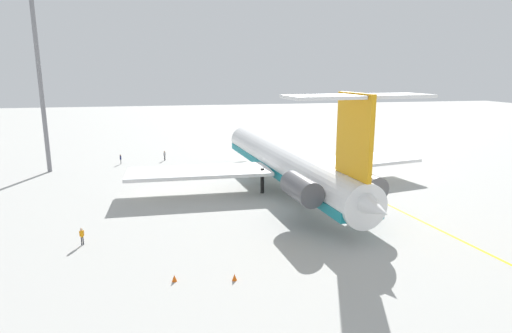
% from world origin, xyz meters
% --- Properties ---
extents(ground, '(311.04, 311.04, 0.00)m').
position_xyz_m(ground, '(0.00, 0.00, 0.00)').
color(ground, '#ADADA8').
extents(main_jetliner, '(48.61, 43.01, 14.15)m').
position_xyz_m(main_jetliner, '(-3.08, 8.20, 3.86)').
color(main_jetliner, white).
rests_on(main_jetliner, ground).
extents(ground_crew_near_nose, '(0.41, 0.28, 1.73)m').
position_xyz_m(ground_crew_near_nose, '(20.15, -14.93, 1.09)').
color(ground_crew_near_nose, black).
rests_on(ground_crew_near_nose, ground).
extents(ground_crew_near_tail, '(0.29, 0.37, 1.75)m').
position_xyz_m(ground_crew_near_tail, '(21.50, 24.78, 1.11)').
color(ground_crew_near_tail, black).
rests_on(ground_crew_near_tail, ground).
extents(ground_crew_portside, '(0.27, 0.40, 1.69)m').
position_xyz_m(ground_crew_portside, '(-17.20, 32.40, 1.07)').
color(ground_crew_portside, black).
rests_on(ground_crew_portside, ground).
extents(ground_crew_starboard, '(0.44, 0.28, 1.72)m').
position_xyz_m(ground_crew_starboard, '(19.76, 32.43, 1.09)').
color(ground_crew_starboard, black).
rests_on(ground_crew_starboard, ground).
extents(safety_cone_nose, '(0.40, 0.40, 0.55)m').
position_xyz_m(safety_cone_nose, '(-26.29, 24.02, 0.28)').
color(safety_cone_nose, '#EA590F').
rests_on(safety_cone_nose, ground).
extents(safety_cone_wingtip, '(0.40, 0.40, 0.55)m').
position_xyz_m(safety_cone_wingtip, '(-27.12, 19.39, 0.28)').
color(safety_cone_wingtip, '#EA590F').
rests_on(safety_cone_wingtip, ground).
extents(taxiway_centreline, '(103.11, 11.20, 0.01)m').
position_xyz_m(taxiway_centreline, '(-1.72, -1.17, 0.00)').
color(taxiway_centreline, gold).
rests_on(taxiway_centreline, ground).
extents(light_mast, '(4.00, 0.70, 30.64)m').
position_xyz_m(light_mast, '(16.11, 43.31, 16.56)').
color(light_mast, slate).
rests_on(light_mast, ground).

